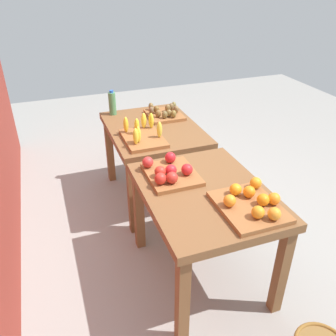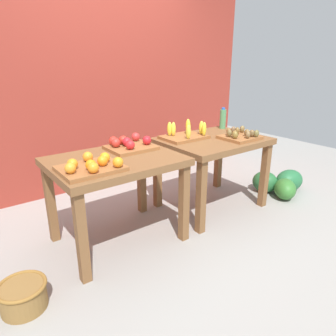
{
  "view_description": "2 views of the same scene",
  "coord_description": "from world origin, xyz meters",
  "px_view_note": "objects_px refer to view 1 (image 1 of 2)",
  "views": [
    {
      "loc": [
        -2.3,
        0.89,
        2.05
      ],
      "look_at": [
        0.08,
        0.03,
        0.59
      ],
      "focal_mm": 37.83,
      "sensor_mm": 36.0,
      "label": 1
    },
    {
      "loc": [
        -1.66,
        -2.17,
        1.52
      ],
      "look_at": [
        -0.05,
        -0.05,
        0.58
      ],
      "focal_mm": 32.97,
      "sensor_mm": 36.0,
      "label": 2
    }
  ],
  "objects_px": {
    "display_table_left": "(204,204)",
    "banana_crate": "(143,135)",
    "kiwi_bin": "(165,113)",
    "orange_bin": "(251,203)",
    "watermelon_pile": "(152,144)",
    "display_table_right": "(153,138)",
    "apple_bin": "(169,172)",
    "water_bottle": "(112,103)"
  },
  "relations": [
    {
      "from": "display_table_right",
      "to": "apple_bin",
      "type": "relative_size",
      "value": 2.59
    },
    {
      "from": "display_table_left",
      "to": "water_bottle",
      "type": "relative_size",
      "value": 4.29
    },
    {
      "from": "display_table_left",
      "to": "water_bottle",
      "type": "distance_m",
      "value": 1.59
    },
    {
      "from": "apple_bin",
      "to": "kiwi_bin",
      "type": "height_order",
      "value": "apple_bin"
    },
    {
      "from": "display_table_right",
      "to": "kiwi_bin",
      "type": "distance_m",
      "value": 0.31
    },
    {
      "from": "orange_bin",
      "to": "watermelon_pile",
      "type": "bearing_deg",
      "value": -2.27
    },
    {
      "from": "orange_bin",
      "to": "banana_crate",
      "type": "distance_m",
      "value": 1.21
    },
    {
      "from": "display_table_left",
      "to": "orange_bin",
      "type": "xyz_separation_m",
      "value": [
        -0.28,
        -0.17,
        0.15
      ]
    },
    {
      "from": "display_table_right",
      "to": "kiwi_bin",
      "type": "height_order",
      "value": "kiwi_bin"
    },
    {
      "from": "display_table_left",
      "to": "kiwi_bin",
      "type": "bearing_deg",
      "value": -7.84
    },
    {
      "from": "display_table_right",
      "to": "apple_bin",
      "type": "bearing_deg",
      "value": 169.39
    },
    {
      "from": "kiwi_bin",
      "to": "display_table_right",
      "type": "bearing_deg",
      "value": 137.49
    },
    {
      "from": "banana_crate",
      "to": "watermelon_pile",
      "type": "height_order",
      "value": "banana_crate"
    },
    {
      "from": "display_table_right",
      "to": "apple_bin",
      "type": "distance_m",
      "value": 0.91
    },
    {
      "from": "display_table_right",
      "to": "orange_bin",
      "type": "distance_m",
      "value": 1.41
    },
    {
      "from": "kiwi_bin",
      "to": "water_bottle",
      "type": "distance_m",
      "value": 0.52
    },
    {
      "from": "apple_bin",
      "to": "banana_crate",
      "type": "distance_m",
      "value": 0.65
    },
    {
      "from": "banana_crate",
      "to": "watermelon_pile",
      "type": "bearing_deg",
      "value": -20.76
    },
    {
      "from": "apple_bin",
      "to": "watermelon_pile",
      "type": "height_order",
      "value": "apple_bin"
    },
    {
      "from": "display_table_right",
      "to": "watermelon_pile",
      "type": "height_order",
      "value": "display_table_right"
    },
    {
      "from": "display_table_right",
      "to": "banana_crate",
      "type": "distance_m",
      "value": 0.32
    },
    {
      "from": "water_bottle",
      "to": "apple_bin",
      "type": "bearing_deg",
      "value": -175.12
    },
    {
      "from": "display_table_right",
      "to": "orange_bin",
      "type": "height_order",
      "value": "orange_bin"
    },
    {
      "from": "display_table_left",
      "to": "kiwi_bin",
      "type": "height_order",
      "value": "kiwi_bin"
    },
    {
      "from": "banana_crate",
      "to": "display_table_right",
      "type": "bearing_deg",
      "value": -35.58
    },
    {
      "from": "orange_bin",
      "to": "kiwi_bin",
      "type": "bearing_deg",
      "value": -0.28
    },
    {
      "from": "apple_bin",
      "to": "banana_crate",
      "type": "relative_size",
      "value": 0.91
    },
    {
      "from": "water_bottle",
      "to": "display_table_right",
      "type": "bearing_deg",
      "value": -147.08
    },
    {
      "from": "display_table_left",
      "to": "apple_bin",
      "type": "bearing_deg",
      "value": 35.14
    },
    {
      "from": "banana_crate",
      "to": "kiwi_bin",
      "type": "height_order",
      "value": "banana_crate"
    },
    {
      "from": "display_table_left",
      "to": "watermelon_pile",
      "type": "xyz_separation_m",
      "value": [
        2.02,
        -0.26,
        -0.52
      ]
    },
    {
      "from": "display_table_left",
      "to": "display_table_right",
      "type": "bearing_deg",
      "value": 0.0
    },
    {
      "from": "display_table_left",
      "to": "banana_crate",
      "type": "distance_m",
      "value": 0.92
    },
    {
      "from": "apple_bin",
      "to": "watermelon_pile",
      "type": "bearing_deg",
      "value": -13.53
    },
    {
      "from": "kiwi_bin",
      "to": "banana_crate",
      "type": "bearing_deg",
      "value": 141.05
    },
    {
      "from": "kiwi_bin",
      "to": "watermelon_pile",
      "type": "relative_size",
      "value": 0.56
    },
    {
      "from": "display_table_left",
      "to": "watermelon_pile",
      "type": "distance_m",
      "value": 2.11
    },
    {
      "from": "watermelon_pile",
      "to": "display_table_left",
      "type": "bearing_deg",
      "value": 172.54
    },
    {
      "from": "apple_bin",
      "to": "banana_crate",
      "type": "bearing_deg",
      "value": 0.0
    },
    {
      "from": "display_table_right",
      "to": "watermelon_pile",
      "type": "relative_size",
      "value": 1.63
    },
    {
      "from": "orange_bin",
      "to": "banana_crate",
      "type": "xyz_separation_m",
      "value": [
        1.16,
        0.34,
        0.01
      ]
    },
    {
      "from": "display_table_left",
      "to": "banana_crate",
      "type": "height_order",
      "value": "banana_crate"
    }
  ]
}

